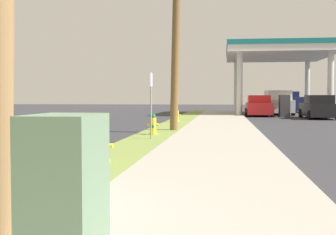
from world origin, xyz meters
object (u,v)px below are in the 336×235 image
fire_hydrant_third (177,116)px  car_red_by_near_pump (259,107)px  fire_hydrant_nearest (103,147)px  fire_hydrant_second (153,125)px  utility_pole_midground (176,25)px  truck_white_at_forecourt (276,103)px  street_sign_post (151,92)px  car_black_by_far_pump (318,108)px  truck_navy_on_apron (289,102)px  utility_cabinet (65,207)px

fire_hydrant_third → car_red_by_near_pump: car_red_by_near_pump is taller
fire_hydrant_nearest → fire_hydrant_second: 7.02m
fire_hydrant_second → utility_pole_midground: 4.51m
fire_hydrant_third → truck_white_at_forecourt: (6.73, 14.01, 0.47)m
truck_white_at_forecourt → street_sign_post: bearing=-105.4°
utility_pole_midground → car_black_by_far_pump: 15.94m
fire_hydrant_nearest → truck_navy_on_apron: truck_navy_on_apron is taller
fire_hydrant_second → truck_white_at_forecourt: 23.15m
fire_hydrant_second → street_sign_post: street_sign_post is taller
fire_hydrant_nearest → car_red_by_near_pump: car_red_by_near_pump is taller
truck_white_at_forecourt → car_red_by_near_pump: bearing=-116.2°
fire_hydrant_second → car_black_by_far_pump: car_black_by_far_pump is taller
car_black_by_far_pump → truck_navy_on_apron: truck_navy_on_apron is taller
fire_hydrant_nearest → truck_white_at_forecourt: 29.92m
car_red_by_near_pump → car_black_by_far_pump: same height
fire_hydrant_second → fire_hydrant_nearest: bearing=-89.6°
fire_hydrant_third → car_black_by_far_pump: bearing=39.4°
utility_pole_midground → car_black_by_far_pump: bearing=58.1°
utility_pole_midground → fire_hydrant_nearest: bearing=-93.5°
fire_hydrant_second → truck_white_at_forecourt: (6.74, 22.14, 0.47)m
truck_white_at_forecourt → utility_pole_midground: bearing=-107.1°
street_sign_post → truck_white_at_forecourt: 24.68m
fire_hydrant_second → fire_hydrant_third: size_ratio=1.00×
fire_hydrant_third → utility_cabinet: (1.39, -21.17, 0.25)m
car_black_by_far_pump → car_red_by_near_pump: bearing=136.4°
utility_cabinet → truck_white_at_forecourt: bearing=81.4°
utility_pole_midground → fire_hydrant_second: bearing=-105.4°
car_black_by_far_pump → truck_navy_on_apron: (-0.04, 13.54, 0.19)m
fire_hydrant_nearest → utility_cabinet: (1.36, -6.02, 0.25)m
utility_pole_midground → street_sign_post: (-0.41, -3.83, -2.72)m
utility_pole_midground → car_red_by_near_pump: size_ratio=1.83×
street_sign_post → truck_navy_on_apron: street_sign_post is taller
fire_hydrant_nearest → fire_hydrant_third: size_ratio=1.00×
fire_hydrant_nearest → truck_white_at_forecourt: size_ratio=0.13×
utility_pole_midground → street_sign_post: bearing=-96.1°
utility_cabinet → truck_white_at_forecourt: 35.58m
fire_hydrant_third → street_sign_post: 9.85m
street_sign_post → car_black_by_far_pump: 19.08m
fire_hydrant_nearest → utility_cabinet: size_ratio=0.60×
fire_hydrant_second → street_sign_post: (0.19, -1.65, 1.19)m
fire_hydrant_second → truck_navy_on_apron: bearing=73.1°
truck_white_at_forecourt → truck_navy_on_apron: same height
car_red_by_near_pump → truck_navy_on_apron: (3.64, 10.04, 0.19)m
fire_hydrant_nearest → utility_cabinet: utility_cabinet is taller
fire_hydrant_nearest → fire_hydrant_second: same height
fire_hydrant_nearest → car_black_by_far_pump: car_black_by_far_pump is taller
fire_hydrant_second → utility_cabinet: (1.40, -13.04, 0.25)m
truck_white_at_forecourt → utility_cabinet: bearing=-98.6°
car_black_by_far_pump → truck_white_at_forecourt: bearing=106.9°
truck_white_at_forecourt → car_black_by_far_pump: bearing=-73.1°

